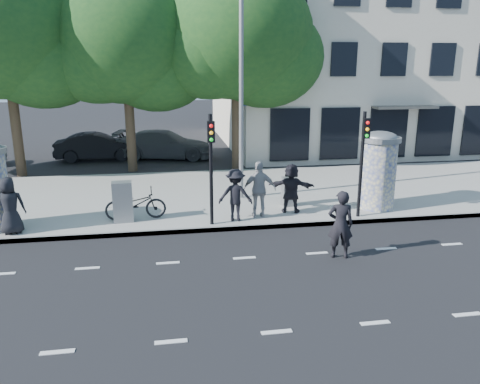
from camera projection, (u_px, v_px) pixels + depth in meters
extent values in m
plane|color=black|center=(255.00, 281.00, 11.02)|extent=(120.00, 120.00, 0.00)
cube|color=gray|center=(217.00, 195.00, 18.14)|extent=(40.00, 8.00, 0.15)
cube|color=slate|center=(232.00, 228.00, 14.38)|extent=(40.00, 0.10, 0.16)
cube|color=silver|center=(277.00, 332.00, 8.92)|extent=(32.00, 0.12, 0.01)
cube|color=silver|center=(244.00, 258.00, 12.35)|extent=(32.00, 0.12, 0.01)
cylinder|color=beige|center=(378.00, 175.00, 15.97)|extent=(1.20, 1.20, 2.30)
cylinder|color=slate|center=(380.00, 139.00, 15.64)|extent=(1.36, 1.36, 0.16)
ellipsoid|color=slate|center=(381.00, 137.00, 15.62)|extent=(1.10, 1.10, 0.38)
cylinder|color=black|center=(211.00, 171.00, 14.10)|extent=(0.11, 0.11, 3.40)
cube|color=black|center=(211.00, 132.00, 13.62)|extent=(0.22, 0.14, 0.62)
cylinder|color=black|center=(361.00, 165.00, 14.86)|extent=(0.11, 0.11, 3.40)
cube|color=black|center=(366.00, 128.00, 14.37)|extent=(0.22, 0.14, 0.62)
cylinder|color=slate|center=(241.00, 88.00, 16.43)|extent=(0.16, 0.16, 8.00)
cylinder|color=#38281C|center=(16.00, 124.00, 20.97)|extent=(0.44, 0.44, 4.73)
ellipsoid|color=#163D18|center=(3.00, 27.00, 19.88)|extent=(7.20, 7.20, 6.12)
cylinder|color=#38281C|center=(130.00, 125.00, 21.98)|extent=(0.44, 0.44, 4.41)
ellipsoid|color=#163D18|center=(125.00, 39.00, 20.97)|extent=(6.80, 6.80, 5.78)
cylinder|color=#38281C|center=(236.00, 122.00, 22.36)|extent=(0.44, 0.44, 4.59)
ellipsoid|color=#163D18|center=(236.00, 33.00, 21.31)|extent=(7.00, 7.00, 5.95)
cube|color=beige|center=(377.00, 48.00, 30.37)|extent=(20.00, 15.00, 12.00)
cube|color=black|center=(435.00, 131.00, 24.33)|extent=(18.00, 0.10, 2.60)
cube|color=#59544C|center=(405.00, 107.00, 23.35)|extent=(3.20, 0.90, 0.12)
cube|color=#194C8C|center=(256.00, 102.00, 22.42)|extent=(1.60, 0.06, 0.30)
imported|color=black|center=(10.00, 206.00, 13.52)|extent=(0.93, 0.71, 1.69)
imported|color=black|center=(235.00, 195.00, 14.69)|extent=(1.18, 0.83, 1.67)
imported|color=#949497|center=(259.00, 190.00, 15.01)|extent=(1.11, 0.67, 1.83)
imported|color=black|center=(291.00, 188.00, 15.53)|extent=(1.63, 1.01, 1.66)
imported|color=black|center=(340.00, 224.00, 12.18)|extent=(0.75, 0.57, 1.83)
imported|color=black|center=(136.00, 204.00, 14.89)|extent=(0.75, 1.94, 1.00)
cube|color=slate|center=(123.00, 202.00, 14.65)|extent=(0.64, 0.49, 1.28)
cube|color=slate|center=(289.00, 192.00, 16.32)|extent=(0.51, 0.39, 1.02)
imported|color=black|center=(98.00, 146.00, 25.02)|extent=(1.74, 4.45, 1.44)
imported|color=#505256|center=(165.00, 144.00, 25.44)|extent=(3.07, 5.56, 1.52)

